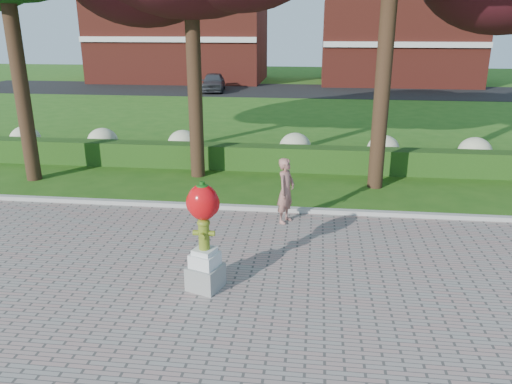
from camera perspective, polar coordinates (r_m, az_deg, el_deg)
ground at (r=10.23m, az=-3.38°, el=-8.15°), size 100.00×100.00×0.00m
curb at (r=12.92m, az=-1.04°, el=-1.90°), size 40.00×0.18×0.15m
lawn_hedge at (r=16.61m, az=0.86°, el=3.96°), size 24.00×0.70×0.80m
hydrangea_row at (r=17.49m, az=3.09°, el=5.19°), size 20.10×1.10×0.99m
street at (r=37.30m, az=4.37°, el=11.49°), size 50.00×8.00×0.02m
building_left at (r=44.56m, az=-8.66°, el=17.00°), size 14.00×8.00×7.00m
building_right at (r=43.46m, az=15.92°, el=16.09°), size 12.00×8.00×6.40m
hydrant_sculpture at (r=8.84m, az=-5.97°, el=-4.73°), size 0.70×0.70×2.03m
woman at (r=11.92m, az=3.44°, el=0.16°), size 0.57×0.68×1.59m
parked_car at (r=36.72m, az=-4.90°, el=12.42°), size 2.05×4.04×1.32m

